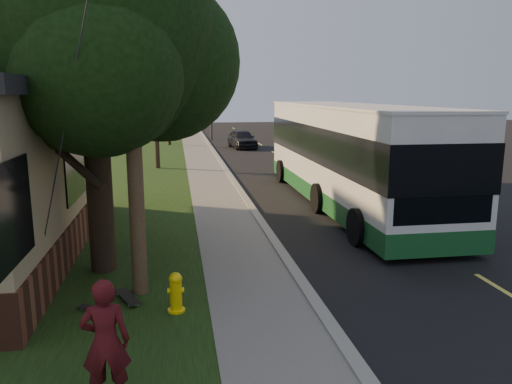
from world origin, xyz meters
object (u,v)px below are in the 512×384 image
Objects in this scene: utility_pole at (129,56)px; skateboard_spare at (97,309)px; skateboarder at (106,342)px; distant_car at (242,139)px; bare_tree_near at (156,128)px; fire_hydrant at (176,292)px; leafy_tree at (92,35)px; traffic_signal at (211,103)px; bare_tree_far at (169,119)px; skateboard_main at (128,297)px; transit_bus at (348,152)px.

utility_pole is 4.63m from skateboard_spare.
skateboarder is 30.68m from distant_car.
bare_tree_near is 11.21m from distant_car.
utility_pole is at bearing 125.38° from fire_hydrant.
leafy_tree is 1.42× the size of traffic_signal.
bare_tree_far is 29.43m from skateboard_main.
bare_tree_near is 16.52m from traffic_signal.
traffic_signal is at bearing 81.53° from leafy_tree.
transit_bus is 13.01m from skateboarder.
bare_tree_near is at bearing 88.27° from skateboard_spare.
transit_bus is 14.53× the size of skateboard_main.
utility_pole reaches higher than skateboard_spare.
fire_hydrant is 0.17× the size of bare_tree_near.
bare_tree_far is at bearing -131.19° from traffic_signal.
bare_tree_far is 5.44m from traffic_signal.
transit_bus is (7.03, -9.70, -0.25)m from bare_tree_near.
distant_car is (6.43, 24.86, -4.49)m from leafy_tree.
bare_tree_far is 5.97m from distant_car.
bare_tree_near is (-0.19, 17.01, -2.48)m from utility_pole.
bare_tree_far reaches higher than transit_bus.
leafy_tree is at bearing -143.71° from transit_bus.
skateboard_main is (-0.06, 3.27, -0.77)m from skateboarder.
leafy_tree is 1.96× the size of distant_car.
traffic_signal is (3.81, 33.01, -1.47)m from utility_pole.
bare_tree_near is 0.78× the size of traffic_signal.
bare_tree_far is (-0.40, 30.00, 1.57)m from fire_hydrant.
fire_hydrant reaches higher than skateboard_main.
transit_bus is at bearing 47.40° from skateboard_main.
bare_tree_far is (1.17, 27.35, -3.16)m from leafy_tree.
bare_tree_near is at bearing -92.39° from bare_tree_far.
skateboard_spare is (-0.54, -17.78, -2.03)m from bare_tree_near.
traffic_signal is 33.74m from skateboard_main.
traffic_signal is 34.21m from skateboard_spare.
fire_hydrant is at bearing -8.88° from skateboard_spare.
traffic_signal is 7.17m from distant_car.
traffic_signal is 7.67× the size of skateboard_spare.
transit_bus is 19.29m from distant_car.
distant_car is at bearing 93.77° from transit_bus.
skateboard_spare is at bearing -81.22° from skateboarder.
leafy_tree is at bearing 117.60° from utility_pole.
fire_hydrant is 18.10m from bare_tree_near.
distant_car is (5.57, 26.51, -3.95)m from utility_pole.
leafy_tree is 1.81× the size of bare_tree_near.
bare_tree_near is 12.01m from bare_tree_far.
skateboard_spare is at bearing -91.99° from bare_tree_far.
leafy_tree is 5.46m from skateboard_main.
utility_pole is at bearing -62.40° from leafy_tree.
skateboard_spare is (-0.57, 2.85, -0.79)m from skateboarder.
transit_bus is (7.70, 5.65, -3.26)m from leafy_tree.
distant_car is at bearing 78.14° from utility_pole.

